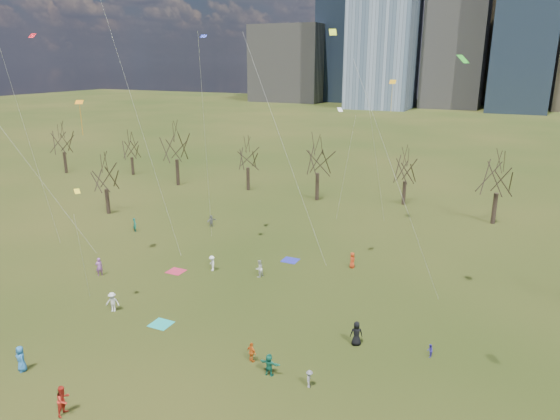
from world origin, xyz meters
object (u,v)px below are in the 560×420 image
at_px(blanket_navy, 290,260).
at_px(person_2, 63,400).
at_px(blanket_teal, 161,324).
at_px(person_4, 252,352).
at_px(person_0, 21,359).
at_px(blanket_crimson, 176,271).

bearing_deg(blanket_navy, person_2, -95.45).
xyz_separation_m(blanket_teal, person_4, (8.78, -1.47, 0.71)).
bearing_deg(person_2, person_0, 65.80).
distance_m(blanket_teal, person_2, 10.79).
xyz_separation_m(blanket_navy, person_4, (4.84, -17.53, 0.71)).
bearing_deg(person_4, blanket_crimson, -16.99).
height_order(blanket_crimson, person_0, person_0).
bearing_deg(person_0, blanket_teal, 84.92).
distance_m(person_2, person_4, 11.80).
height_order(blanket_teal, blanket_crimson, same).
bearing_deg(person_2, blanket_teal, 1.12).
relative_size(blanket_crimson, person_4, 1.11).
xyz_separation_m(person_2, person_4, (7.39, 9.20, -0.21)).
bearing_deg(person_0, person_2, 4.35).
relative_size(blanket_crimson, person_2, 0.86).
height_order(person_0, person_2, person_2).
distance_m(person_0, person_2, 6.22).
bearing_deg(blanket_teal, person_4, -9.49).
xyz_separation_m(blanket_crimson, person_2, (6.42, -19.48, 0.92)).
bearing_deg(person_4, blanket_navy, -54.89).
bearing_deg(blanket_teal, person_0, -117.35).
distance_m(blanket_crimson, person_0, 17.59).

